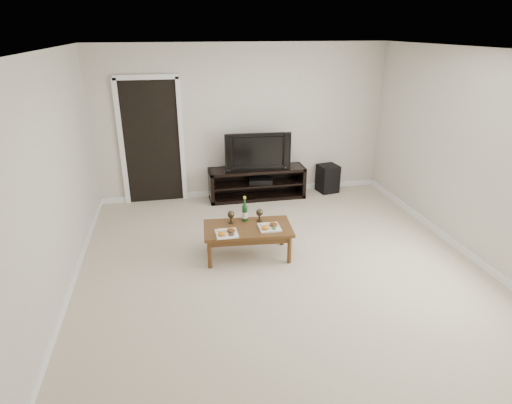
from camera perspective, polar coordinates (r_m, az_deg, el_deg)
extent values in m
plane|color=#C4B39E|center=(5.39, 3.56, -9.24)|extent=(5.50, 5.50, 0.00)
cube|color=beige|center=(7.46, -1.74, 10.56)|extent=(5.00, 0.04, 2.60)
cube|color=white|center=(4.60, 4.38, 19.77)|extent=(5.00, 5.50, 0.04)
cube|color=black|center=(7.39, -13.69, 7.64)|extent=(0.90, 0.02, 2.05)
cube|color=black|center=(7.51, 0.13, 2.53)|extent=(1.67, 0.45, 0.55)
imported|color=black|center=(7.33, 0.13, 6.93)|extent=(1.13, 0.21, 0.64)
cube|color=black|center=(7.50, 0.64, 2.90)|extent=(0.45, 0.37, 0.08)
cube|color=black|center=(7.94, 9.54, 3.13)|extent=(0.39, 0.39, 0.50)
cube|color=#513516|center=(5.63, -1.10, -5.28)|extent=(1.18, 0.70, 0.42)
cube|color=white|center=(5.35, -3.95, -3.99)|extent=(0.27, 0.27, 0.07)
cube|color=white|center=(5.50, 1.80, -3.19)|extent=(0.27, 0.27, 0.07)
cylinder|color=#0F3716|center=(5.64, -1.51, -0.90)|extent=(0.07, 0.07, 0.35)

